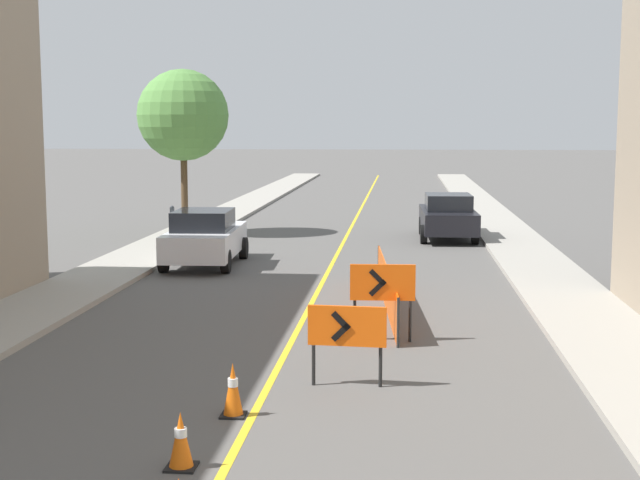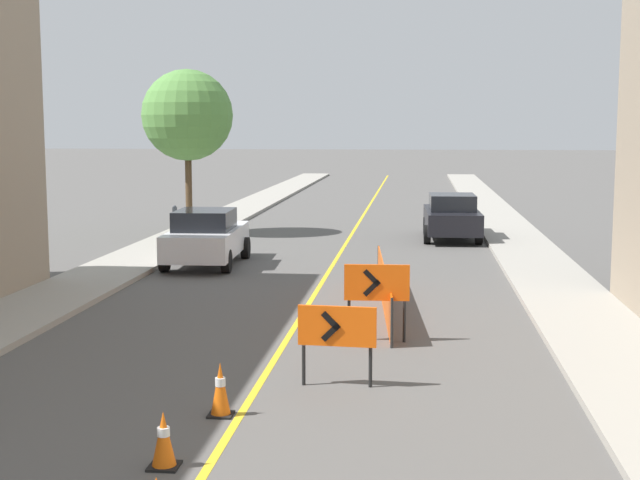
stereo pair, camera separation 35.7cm
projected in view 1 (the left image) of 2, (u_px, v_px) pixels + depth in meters
lane_stripe at (353, 223)px, 36.23m from camera, size 0.12×70.90×0.01m
sidewalk_left at (214, 220)px, 36.76m from camera, size 2.11×70.90×0.13m
sidewalk_right at (497, 223)px, 35.69m from camera, size 2.11×70.90×0.13m
traffic_cone_fifth at (181, 440)px, 10.24m from camera, size 0.35×0.35×0.67m
traffic_cone_farthest at (233, 390)px, 12.09m from camera, size 0.34×0.34×0.75m
arrow_barricade_primary at (347, 329)px, 13.43m from camera, size 1.20×0.14×1.24m
arrow_barricade_secondary at (383, 286)px, 16.23m from camera, size 1.19×0.11×1.43m
safety_mesh_fence at (387, 288)px, 19.25m from camera, size 0.59×6.95×0.91m
parked_car_curb_near at (205, 237)px, 25.16m from camera, size 1.99×4.37×1.59m
parked_car_curb_mid at (448, 216)px, 31.00m from camera, size 1.95×4.35×1.59m
parking_meter_far_curb at (172, 219)px, 27.35m from camera, size 0.12×0.11×1.38m
street_tree_left_near at (183, 115)px, 31.79m from camera, size 3.27×3.27×5.82m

